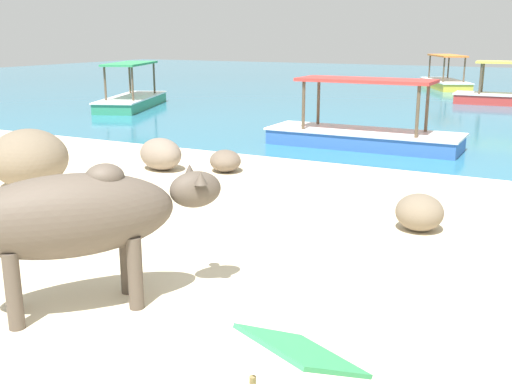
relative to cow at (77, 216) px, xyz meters
name	(u,v)px	position (x,y,z in m)	size (l,w,h in m)	color
water_surface	(495,92)	(0.65, 21.06, -0.79)	(60.00, 36.00, 0.03)	teal
cow	(77,216)	(0.00, 0.00, 0.00)	(1.61, 1.80, 1.13)	#4C4238
shore_rock_large	(29,158)	(-3.37, 2.62, -0.34)	(1.06, 1.03, 0.81)	#756651
shore_rock_medium	(161,154)	(-2.42, 4.37, -0.50)	(0.79, 0.58, 0.50)	gray
shore_rock_small	(225,161)	(-1.45, 4.72, -0.58)	(0.60, 0.48, 0.33)	#6B5B4C
shore_rock_flat	(419,212)	(1.88, 3.16, -0.55)	(0.54, 0.51, 0.40)	#756651
boat_green	(132,98)	(-8.20, 10.94, -0.50)	(2.39, 3.84, 1.29)	#338E66
boat_yellow	(445,81)	(-1.31, 21.84, -0.50)	(2.63, 3.81, 1.29)	gold
boat_blue	(363,133)	(-0.24, 7.85, -0.50)	(3.67, 1.16, 1.29)	#3866B7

